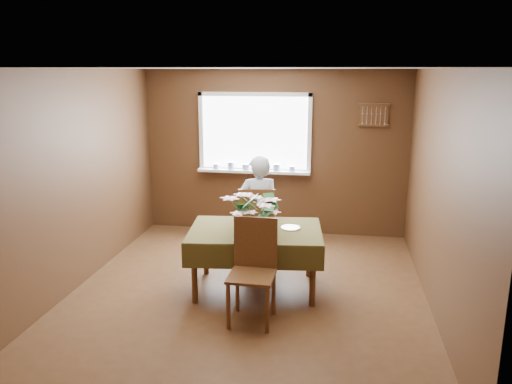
% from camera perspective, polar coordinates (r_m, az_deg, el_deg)
% --- Properties ---
extents(floor, '(4.50, 4.50, 0.00)m').
position_cam_1_polar(floor, '(5.85, -0.90, -11.32)').
color(floor, '#4D301A').
rests_on(floor, ground).
extents(ceiling, '(4.50, 4.50, 0.00)m').
position_cam_1_polar(ceiling, '(5.30, -1.00, 13.96)').
color(ceiling, white).
rests_on(ceiling, wall_back).
extents(wall_back, '(4.00, 0.00, 4.00)m').
position_cam_1_polar(wall_back, '(7.62, 2.10, 4.48)').
color(wall_back, brown).
rests_on(wall_back, floor).
extents(wall_front, '(4.00, 0.00, 4.00)m').
position_cam_1_polar(wall_front, '(3.35, -7.94, -8.00)').
color(wall_front, brown).
rests_on(wall_front, floor).
extents(wall_left, '(0.00, 4.50, 4.50)m').
position_cam_1_polar(wall_left, '(6.12, -19.71, 1.34)').
color(wall_left, brown).
rests_on(wall_left, floor).
extents(wall_right, '(0.00, 4.50, 4.50)m').
position_cam_1_polar(wall_right, '(5.46, 20.18, -0.15)').
color(wall_right, brown).
rests_on(wall_right, floor).
extents(window_assembly, '(1.72, 0.20, 1.22)m').
position_cam_1_polar(window_assembly, '(7.60, -0.20, 5.22)').
color(window_assembly, white).
rests_on(window_assembly, wall_back).
extents(spoon_rack, '(0.44, 0.05, 0.33)m').
position_cam_1_polar(spoon_rack, '(7.47, 13.33, 8.57)').
color(spoon_rack, brown).
rests_on(spoon_rack, wall_back).
extents(dining_table, '(1.60, 1.18, 0.73)m').
position_cam_1_polar(dining_table, '(5.69, -0.08, -5.13)').
color(dining_table, brown).
rests_on(dining_table, floor).
extents(chair_far, '(0.51, 0.51, 1.06)m').
position_cam_1_polar(chair_far, '(6.37, 0.09, -3.71)').
color(chair_far, brown).
rests_on(chair_far, floor).
extents(chair_near, '(0.46, 0.46, 1.04)m').
position_cam_1_polar(chair_near, '(5.07, -0.30, -8.47)').
color(chair_near, brown).
rests_on(chair_near, floor).
extents(seated_woman, '(0.61, 0.48, 1.46)m').
position_cam_1_polar(seated_woman, '(6.32, 0.28, -2.32)').
color(seated_woman, white).
rests_on(seated_woman, floor).
extents(flower_bouquet, '(0.53, 0.53, 0.46)m').
position_cam_1_polar(flower_bouquet, '(5.34, -0.35, -2.10)').
color(flower_bouquet, white).
rests_on(flower_bouquet, dining_table).
extents(side_plate, '(0.24, 0.24, 0.01)m').
position_cam_1_polar(side_plate, '(5.72, 3.97, -4.09)').
color(side_plate, white).
rests_on(side_plate, dining_table).
extents(table_knife, '(0.07, 0.20, 0.00)m').
position_cam_1_polar(table_knife, '(5.51, 1.88, -4.75)').
color(table_knife, silver).
rests_on(table_knife, dining_table).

